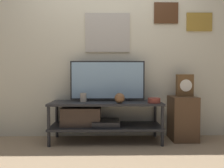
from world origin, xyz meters
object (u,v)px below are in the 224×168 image
at_px(vase_round_glass, 120,98).
at_px(vase_wide_bowl, 154,100).
at_px(television, 108,80).
at_px(candle_jar, 83,97).
at_px(mantel_clock, 185,85).

bearing_deg(vase_round_glass, vase_wide_bowl, 2.99).
bearing_deg(vase_wide_bowl, television, 158.67).
height_order(vase_round_glass, candle_jar, vase_round_glass).
distance_m(vase_round_glass, mantel_clock, 0.96).
distance_m(vase_round_glass, candle_jar, 0.52).
relative_size(television, vase_wide_bowl, 6.32).
bearing_deg(candle_jar, vase_wide_bowl, -9.23).
xyz_separation_m(candle_jar, mantel_clock, (1.40, 0.06, 0.16)).
bearing_deg(television, mantel_clock, -1.17).
distance_m(vase_wide_bowl, candle_jar, 0.94).
bearing_deg(television, vase_round_glass, -59.00).
distance_m(television, vase_wide_bowl, 0.70).
bearing_deg(mantel_clock, candle_jar, -177.47).
height_order(vase_wide_bowl, mantel_clock, mantel_clock).
bearing_deg(television, vase_wide_bowl, -21.33).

